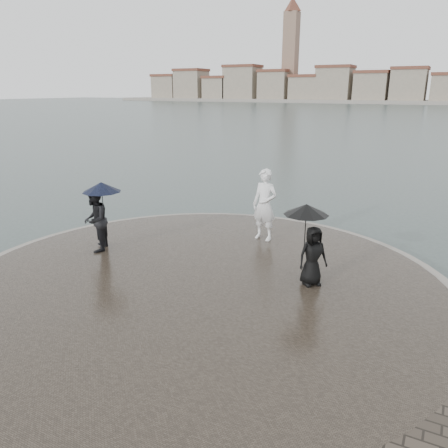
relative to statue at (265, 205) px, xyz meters
The scene contains 7 objects.
ground 7.25m from the statue, 91.66° to the right, with size 400.00×400.00×0.00m, color #2B3835.
kerb_ring 3.83m from the statue, 93.28° to the right, with size 12.50×12.50×0.32m, color gray.
quay_tip 3.82m from the statue, 93.28° to the right, with size 11.90×11.90×0.36m, color #2D261E.
statue is the anchor object (origin of this frame).
visitor_left 5.01m from the statue, 140.29° to the right, with size 1.32×1.21×2.04m.
visitor_right 3.35m from the statue, 48.46° to the right, with size 1.21×1.08×1.95m.
far_skyline 153.81m from the statue, 92.42° to the left, with size 260.00×20.00×37.00m.
Camera 1 is at (5.19, -4.99, 4.89)m, focal length 35.00 mm.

